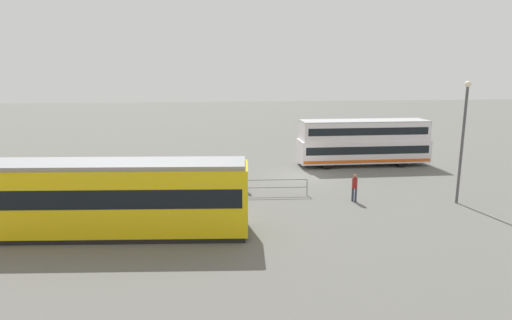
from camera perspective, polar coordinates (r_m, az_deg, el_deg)
ground_plane at (r=32.83m, az=6.29°, el=-2.15°), size 160.00×160.00×0.00m
double_decker_bus at (r=37.19m, az=13.92°, el=2.29°), size 10.83×2.65×3.80m
tram_yellow at (r=21.85m, az=-18.23°, el=-4.71°), size 13.01×3.69×3.62m
pedestrian_near_railing at (r=28.56m, az=-1.46°, el=-2.25°), size 0.44×0.44×1.64m
pedestrian_crossing at (r=26.90m, az=12.86°, el=-3.33°), size 0.45×0.45×1.71m
pedestrian_railing at (r=27.36m, az=-2.38°, el=-3.30°), size 8.85×0.54×1.08m
info_sign at (r=26.90m, az=-14.56°, el=-1.73°), size 0.88×0.31×2.60m
street_lamp at (r=28.01m, az=25.62°, el=3.14°), size 0.36×0.36×7.25m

